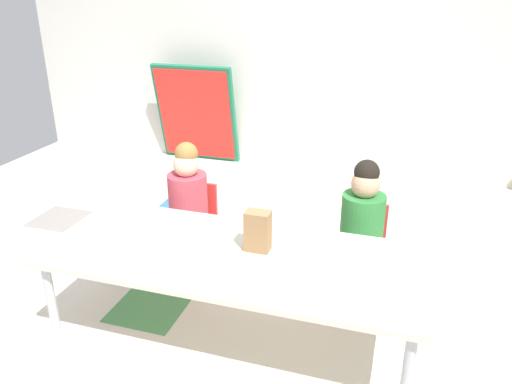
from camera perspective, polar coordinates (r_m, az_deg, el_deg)
The scene contains 9 objects.
ground_plane at distance 3.42m, azimuth -1.68°, elevation -10.36°, with size 6.58×4.80×0.02m.
back_wall at distance 5.22m, azimuth 7.12°, elevation 15.99°, with size 6.58×0.10×2.51m, color beige.
craft_table at distance 2.64m, azimuth -2.57°, elevation -7.76°, with size 1.99×0.81×0.56m.
seated_child_near_camera at distance 3.33m, azimuth -7.75°, elevation -0.45°, with size 0.32×0.32×0.92m.
seated_child_middle_seat at distance 3.06m, azimuth 12.13°, elevation -2.99°, with size 0.32×0.32×0.92m.
folded_activity_table at distance 5.54m, azimuth -6.89°, elevation 8.85°, with size 0.90×0.29×1.09m.
paper_bag_brown at distance 2.59m, azimuth 0.20°, elevation -4.49°, with size 0.13×0.09×0.22m, color #9E754C.
paper_plate_near_edge at distance 2.89m, azimuth -10.76°, elevation -4.21°, with size 0.18×0.18×0.01m, color white.
donut_powdered_on_plate at distance 2.88m, azimuth -10.79°, elevation -3.87°, with size 0.12×0.12×0.03m, color white.
Camera 1 is at (0.95, -2.70, 1.86)m, focal length 34.86 mm.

